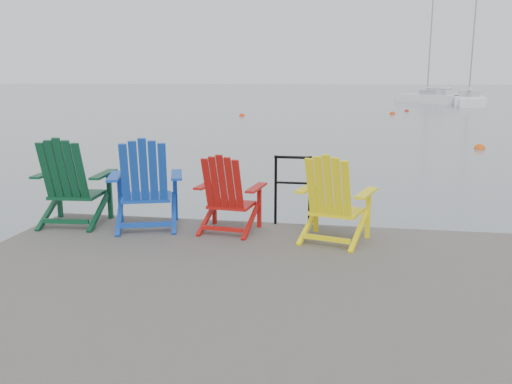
% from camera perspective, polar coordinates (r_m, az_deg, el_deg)
% --- Properties ---
extents(ground, '(400.00, 400.00, 0.00)m').
position_cam_1_polar(ground, '(5.02, -2.39, -16.21)').
color(ground, slate).
rests_on(ground, ground).
extents(dock, '(6.00, 5.00, 1.40)m').
position_cam_1_polar(dock, '(4.87, -2.42, -12.60)').
color(dock, '#312D2B').
rests_on(dock, ground).
extents(handrail, '(0.48, 0.04, 0.90)m').
position_cam_1_polar(handrail, '(6.94, 3.89, 0.89)').
color(handrail, black).
rests_on(handrail, dock).
extents(chair_green, '(0.95, 0.89, 1.13)m').
position_cam_1_polar(chair_green, '(7.30, -18.85, 1.04)').
color(chair_green, '#0A3C22').
rests_on(chair_green, dock).
extents(chair_blue, '(1.08, 1.03, 1.14)m').
position_cam_1_polar(chair_blue, '(6.88, -11.56, 0.87)').
color(chair_blue, '#103FAD').
rests_on(chair_blue, dock).
extents(chair_red, '(0.83, 0.78, 0.97)m').
position_cam_1_polar(chair_red, '(6.60, -2.95, -0.14)').
color(chair_red, '#AB110C').
rests_on(chair_red, dock).
extents(chair_yellow, '(0.96, 0.91, 1.03)m').
position_cam_1_polar(chair_yellow, '(6.24, 8.17, -0.67)').
color(chair_yellow, yellow).
rests_on(chair_yellow, dock).
extents(sailboat_near, '(5.86, 7.00, 10.23)m').
position_cam_1_polar(sailboat_near, '(54.69, 17.82, 9.27)').
color(sailboat_near, white).
rests_on(sailboat_near, ground).
extents(sailboat_mid, '(3.82, 9.48, 12.62)m').
position_cam_1_polar(sailboat_mid, '(51.73, 21.47, 8.90)').
color(sailboat_mid, white).
rests_on(sailboat_mid, ground).
extents(buoy_a, '(0.36, 0.36, 0.36)m').
position_cam_1_polar(buoy_a, '(19.92, 22.47, 4.21)').
color(buoy_a, '#E5520D').
rests_on(buoy_a, ground).
extents(buoy_b, '(0.35, 0.35, 0.35)m').
position_cam_1_polar(buoy_b, '(34.39, -1.49, 7.99)').
color(buoy_b, red).
rests_on(buoy_b, ground).
extents(buoy_c, '(0.32, 0.32, 0.32)m').
position_cam_1_polar(buoy_c, '(40.60, 15.58, 8.16)').
color(buoy_c, red).
rests_on(buoy_c, ground).
extents(buoy_d, '(0.39, 0.39, 0.39)m').
position_cam_1_polar(buoy_d, '(37.18, 14.16, 7.93)').
color(buoy_d, red).
rests_on(buoy_d, ground).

